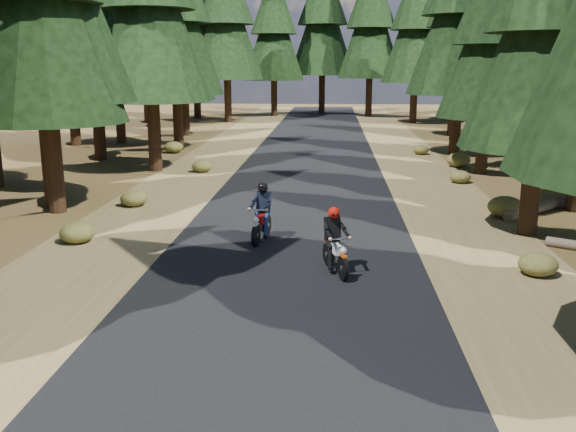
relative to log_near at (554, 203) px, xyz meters
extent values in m
plane|color=#473719|center=(-7.79, -7.69, -0.16)|extent=(120.00, 120.00, 0.00)
cube|color=black|center=(-7.79, -2.69, -0.15)|extent=(6.00, 100.00, 0.01)
cube|color=brown|center=(-12.39, -2.69, -0.16)|extent=(3.20, 100.00, 0.01)
cube|color=brown|center=(-3.19, -2.69, -0.16)|extent=(3.20, 100.00, 0.01)
cylinder|color=black|center=(-15.05, -1.52, 2.51)|extent=(0.51, 0.51, 5.34)
cone|color=black|center=(-15.05, -1.52, 5.85)|extent=(4.54, 4.54, 6.68)
cylinder|color=black|center=(-1.73, -3.21, 2.10)|extent=(0.48, 0.48, 4.52)
cone|color=black|center=(-1.73, -3.21, 4.92)|extent=(3.84, 3.84, 5.65)
cylinder|color=black|center=(-15.49, -0.73, 3.05)|extent=(0.56, 0.56, 6.43)
cylinder|color=black|center=(-14.14, 6.20, 2.70)|extent=(0.53, 0.53, 5.72)
cone|color=black|center=(-14.14, 6.20, 6.27)|extent=(4.86, 4.86, 7.15)
cylinder|color=black|center=(-0.81, 6.38, 2.09)|extent=(0.48, 0.48, 4.51)
cone|color=black|center=(-0.81, 6.38, 4.91)|extent=(3.83, 3.83, 5.64)
cylinder|color=black|center=(-17.55, 9.16, 3.02)|extent=(0.55, 0.55, 6.37)
cylinder|color=black|center=(2.69, 9.12, 3.08)|extent=(0.56, 0.56, 6.47)
cylinder|color=black|center=(-14.79, 13.06, 2.66)|extent=(0.53, 0.53, 5.64)
cone|color=black|center=(-14.79, 13.06, 6.18)|extent=(4.79, 4.79, 7.05)
cylinder|color=black|center=(-0.86, 12.04, 2.75)|extent=(0.53, 0.53, 5.83)
cone|color=black|center=(-0.86, 12.04, 6.40)|extent=(4.95, 4.95, 7.29)
cylinder|color=black|center=(-18.65, 15.53, 2.56)|extent=(0.52, 0.52, 5.45)
cone|color=black|center=(-18.65, 15.53, 5.97)|extent=(4.63, 4.63, 6.81)
cylinder|color=black|center=(3.73, 16.46, 2.15)|extent=(0.48, 0.48, 4.61)
cone|color=black|center=(3.73, 16.46, 5.03)|extent=(3.92, 3.92, 5.77)
cone|color=black|center=(3.73, 16.46, 7.11)|extent=(3.00, 3.00, 4.15)
cylinder|color=black|center=(-15.91, 19.76, 2.05)|extent=(0.48, 0.48, 4.42)
cone|color=black|center=(-15.91, 19.76, 4.81)|extent=(3.76, 3.76, 5.52)
cone|color=black|center=(-15.91, 19.76, 6.80)|extent=(2.87, 2.87, 3.98)
cylinder|color=black|center=(0.55, 20.72, 2.72)|extent=(0.53, 0.53, 5.76)
cone|color=black|center=(0.55, 20.72, 6.32)|extent=(4.90, 4.90, 7.21)
cylinder|color=black|center=(-19.58, 25.08, 2.21)|extent=(0.49, 0.49, 4.75)
cone|color=black|center=(-19.58, 25.08, 5.18)|extent=(4.04, 4.04, 5.93)
cone|color=black|center=(-19.58, 25.08, 7.32)|extent=(3.09, 3.09, 4.27)
cylinder|color=black|center=(5.24, 24.40, 2.67)|extent=(0.53, 0.53, 5.66)
cone|color=black|center=(5.24, 24.40, 6.21)|extent=(4.81, 4.81, 7.07)
cylinder|color=black|center=(-20.79, 14.31, 3.04)|extent=(0.56, 0.56, 6.40)
cone|color=black|center=(-20.79, 14.31, 7.04)|extent=(5.44, 5.44, 8.00)
cylinder|color=black|center=(5.21, 18.31, 2.84)|extent=(0.54, 0.54, 6.00)
cone|color=black|center=(5.21, 18.31, 6.59)|extent=(5.10, 5.10, 7.50)
cylinder|color=black|center=(-14.79, 29.31, 3.04)|extent=(0.56, 0.56, 6.40)
cone|color=black|center=(-14.79, 29.31, 7.04)|extent=(5.44, 5.44, 8.00)
cylinder|color=black|center=(-0.79, 29.31, 2.84)|extent=(0.54, 0.54, 6.00)
cone|color=black|center=(-0.79, 29.31, 6.59)|extent=(5.10, 5.10, 7.50)
cylinder|color=black|center=(-17.79, 32.31, 3.24)|extent=(0.57, 0.57, 6.80)
cone|color=black|center=(-17.79, 32.31, 7.49)|extent=(5.78, 5.78, 8.50)
cylinder|color=black|center=(2.21, 32.31, 3.04)|extent=(0.56, 0.56, 6.40)
cone|color=black|center=(2.21, 32.31, 7.04)|extent=(5.44, 5.44, 8.00)
cylinder|color=black|center=(-11.79, 35.31, 2.84)|extent=(0.54, 0.54, 6.00)
cone|color=black|center=(-11.79, 35.31, 6.59)|extent=(5.10, 5.10, 7.50)
cone|color=black|center=(-11.79, 35.31, 9.29)|extent=(3.90, 3.90, 5.40)
cylinder|color=black|center=(-3.79, 35.31, 3.04)|extent=(0.56, 0.56, 6.40)
cone|color=black|center=(-3.79, 35.31, 7.04)|extent=(5.44, 5.44, 8.00)
cylinder|color=black|center=(-7.79, 38.31, 3.24)|extent=(0.57, 0.57, 6.80)
cone|color=black|center=(-7.79, 38.31, 7.49)|extent=(5.78, 5.78, 8.50)
cylinder|color=black|center=(-20.79, 28.31, 2.64)|extent=(0.52, 0.52, 5.60)
cone|color=black|center=(-20.79, 28.31, 6.14)|extent=(4.76, 4.76, 7.00)
cone|color=black|center=(-20.79, 28.31, 8.66)|extent=(3.64, 3.64, 5.04)
cylinder|color=black|center=(5.21, 28.31, 2.84)|extent=(0.54, 0.54, 6.00)
cone|color=black|center=(5.21, 28.31, 6.59)|extent=(5.10, 5.10, 7.50)
cylinder|color=#4C4233|center=(0.00, 0.00, 0.00)|extent=(4.02, 4.06, 0.32)
ellipsoid|color=#474C1E|center=(-1.80, -1.28, 0.15)|extent=(1.03, 1.03, 0.62)
ellipsoid|color=#474C1E|center=(-2.50, -6.61, 0.08)|extent=(0.82, 0.82, 0.49)
ellipsoid|color=#474C1E|center=(-12.17, 5.99, 0.08)|extent=(0.81, 0.81, 0.49)
ellipsoid|color=#474C1E|center=(-12.99, -0.58, 0.09)|extent=(0.83, 0.83, 0.50)
ellipsoid|color=#474C1E|center=(-13.14, -4.80, 0.10)|extent=(0.85, 0.85, 0.51)
ellipsoid|color=#474C1E|center=(-1.39, 8.07, 0.15)|extent=(1.03, 1.03, 0.62)
ellipsoid|color=#474C1E|center=(-2.05, 4.20, 0.08)|extent=(0.79, 0.79, 0.47)
ellipsoid|color=#474C1E|center=(-14.75, 11.73, 0.12)|extent=(0.94, 0.94, 0.57)
ellipsoid|color=#474C1E|center=(-2.48, 11.93, 0.07)|extent=(0.77, 0.77, 0.46)
cube|color=black|center=(-6.75, -6.75, 0.79)|extent=(0.36, 0.28, 0.45)
sphere|color=#BB1107|center=(-6.75, -6.75, 1.13)|extent=(0.32, 0.32, 0.25)
cube|color=black|center=(-8.58, -4.32, 0.83)|extent=(0.35, 0.25, 0.47)
sphere|color=black|center=(-8.58, -4.32, 1.18)|extent=(0.30, 0.30, 0.26)
camera|label=1|loc=(-6.87, -19.78, 4.18)|focal=40.00mm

